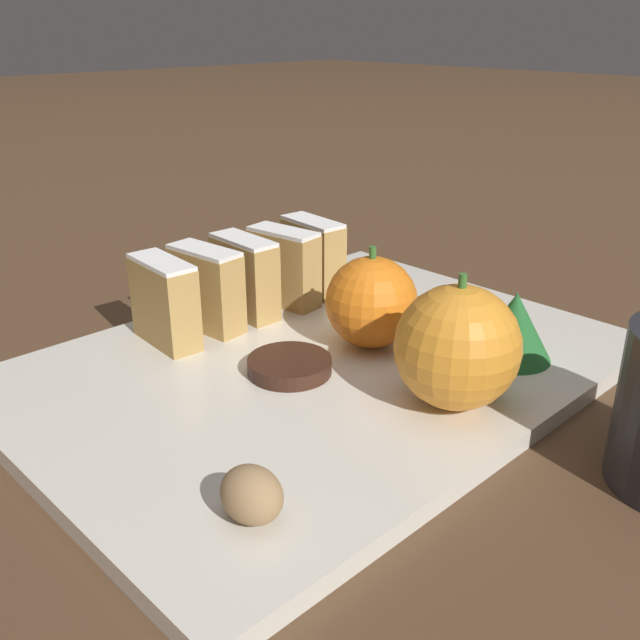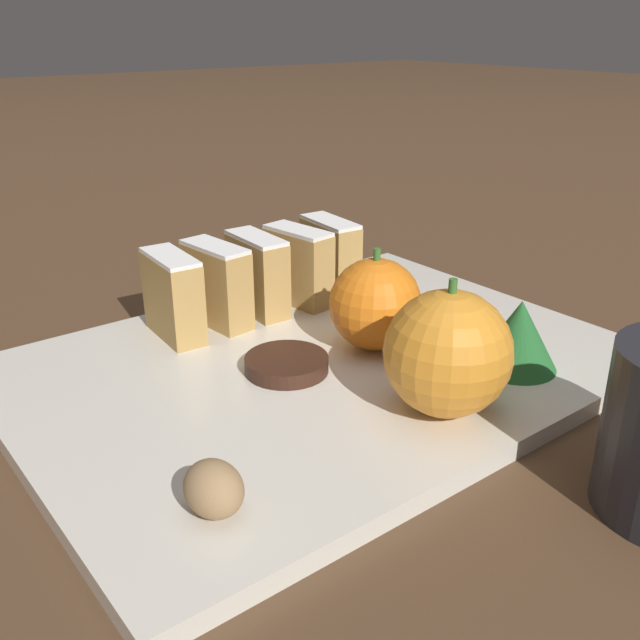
# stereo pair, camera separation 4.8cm
# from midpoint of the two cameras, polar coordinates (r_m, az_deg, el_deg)

# --- Properties ---
(ground_plane) EXTENTS (6.00, 6.00, 0.00)m
(ground_plane) POSITION_cam_midpoint_polar(r_m,az_deg,el_deg) (0.50, 2.77, -4.47)
(ground_plane) COLOR #513823
(serving_platter) EXTENTS (0.30, 0.41, 0.01)m
(serving_platter) POSITION_cam_midpoint_polar(r_m,az_deg,el_deg) (0.50, 2.78, -3.86)
(serving_platter) COLOR silver
(serving_platter) RESTS_ON ground_plane
(stollen_slice_front) EXTENTS (0.06, 0.03, 0.06)m
(stollen_slice_front) POSITION_cam_midpoint_polar(r_m,az_deg,el_deg) (0.53, -9.13, 1.85)
(stollen_slice_front) COLOR tan
(stollen_slice_front) RESTS_ON serving_platter
(stollen_slice_second) EXTENTS (0.06, 0.03, 0.06)m
(stollen_slice_second) POSITION_cam_midpoint_polar(r_m,az_deg,el_deg) (0.55, -5.77, 2.79)
(stollen_slice_second) COLOR tan
(stollen_slice_second) RESTS_ON serving_platter
(stollen_slice_third) EXTENTS (0.06, 0.03, 0.06)m
(stollen_slice_third) POSITION_cam_midpoint_polar(r_m,az_deg,el_deg) (0.57, -2.61, 3.64)
(stollen_slice_third) COLOR tan
(stollen_slice_third) RESTS_ON serving_platter
(stollen_slice_fourth) EXTENTS (0.06, 0.03, 0.06)m
(stollen_slice_fourth) POSITION_cam_midpoint_polar(r_m,az_deg,el_deg) (0.59, 0.62, 4.30)
(stollen_slice_fourth) COLOR tan
(stollen_slice_fourth) RESTS_ON serving_platter
(stollen_slice_fifth) EXTENTS (0.06, 0.03, 0.06)m
(stollen_slice_fifth) POSITION_cam_midpoint_polar(r_m,az_deg,el_deg) (0.61, 3.08, 5.11)
(stollen_slice_fifth) COLOR tan
(stollen_slice_fifth) RESTS_ON serving_platter
(orange_near) EXTENTS (0.07, 0.07, 0.07)m
(orange_near) POSITION_cam_midpoint_polar(r_m,az_deg,el_deg) (0.51, 7.19, 1.22)
(orange_near) COLOR orange
(orange_near) RESTS_ON serving_platter
(orange_far) EXTENTS (0.08, 0.08, 0.08)m
(orange_far) POSITION_cam_midpoint_polar(r_m,az_deg,el_deg) (0.43, 13.39, -2.67)
(orange_far) COLOR orange
(orange_far) RESTS_ON serving_platter
(walnut) EXTENTS (0.03, 0.03, 0.03)m
(walnut) POSITION_cam_midpoint_polar(r_m,az_deg,el_deg) (0.35, -4.47, -13.44)
(walnut) COLOR #9E7A51
(walnut) RESTS_ON serving_platter
(chocolate_cookie) EXTENTS (0.06, 0.06, 0.01)m
(chocolate_cookie) POSITION_cam_midpoint_polar(r_m,az_deg,el_deg) (0.48, -0.00, -3.50)
(chocolate_cookie) COLOR #381E14
(chocolate_cookie) RESTS_ON serving_platter
(evergreen_sprig) EXTENTS (0.06, 0.06, 0.05)m
(evergreen_sprig) POSITION_cam_midpoint_polar(r_m,az_deg,el_deg) (0.50, 18.31, -1.17)
(evergreen_sprig) COLOR #23662D
(evergreen_sprig) RESTS_ON serving_platter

